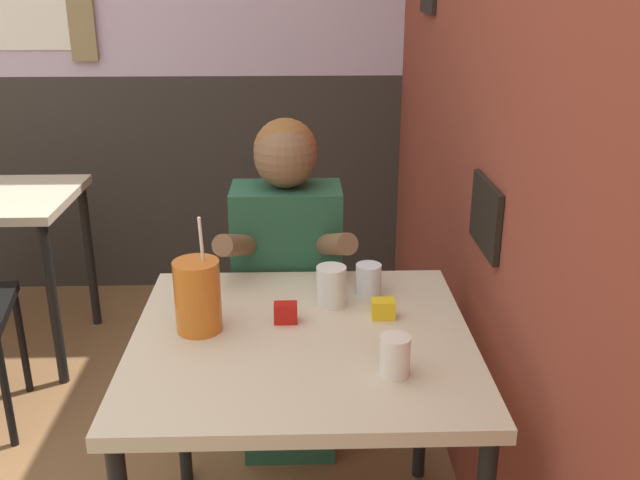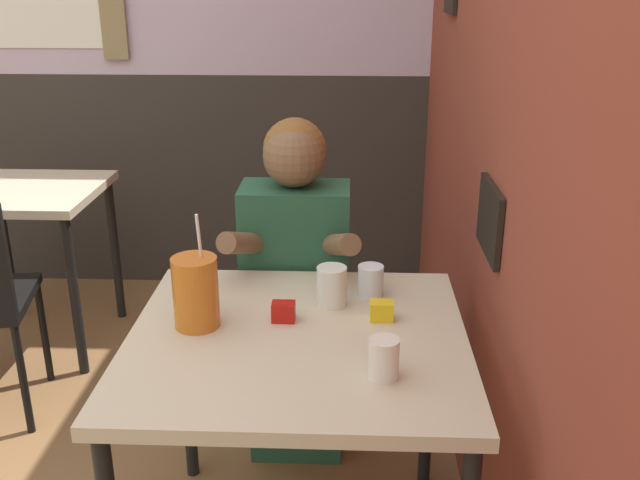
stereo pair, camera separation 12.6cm
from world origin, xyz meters
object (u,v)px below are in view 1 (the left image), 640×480
at_px(person_seated, 288,292).
at_px(cocktail_pitcher, 198,296).
at_px(main_table, 302,361).
at_px(background_table, 1,220).

xyz_separation_m(person_seated, cocktail_pitcher, (-0.21, -0.48, 0.21)).
distance_m(main_table, background_table, 1.75).
bearing_deg(person_seated, main_table, -85.28).
height_order(person_seated, cocktail_pitcher, person_seated).
height_order(background_table, person_seated, person_seated).
relative_size(main_table, person_seated, 0.73).
bearing_deg(main_table, person_seated, 94.72).
bearing_deg(person_seated, background_table, 148.82).
relative_size(person_seated, cocktail_pitcher, 3.81).
xyz_separation_m(background_table, cocktail_pitcher, (0.98, -1.20, 0.20)).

